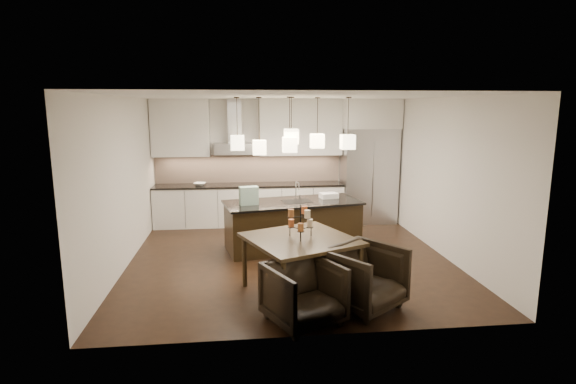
{
  "coord_description": "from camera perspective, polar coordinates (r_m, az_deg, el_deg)",
  "views": [
    {
      "loc": [
        -0.86,
        -7.52,
        2.63
      ],
      "look_at": [
        0.0,
        0.2,
        1.15
      ],
      "focal_mm": 28.0,
      "sensor_mm": 36.0,
      "label": 1
    }
  ],
  "objects": [
    {
      "name": "candle_c",
      "position": [
        6.14,
        1.62,
        -4.5
      ],
      "size": [
        0.11,
        0.11,
        0.11
      ],
      "primitive_type": "cylinder",
      "rotation": [
        0.0,
        0.0,
        0.4
      ],
      "color": "#965629",
      "rests_on": "candelabra"
    },
    {
      "name": "candelabra",
      "position": [
        6.27,
        1.62,
        -3.73
      ],
      "size": [
        0.51,
        0.51,
        0.48
      ],
      "primitive_type": null,
      "rotation": [
        0.0,
        0.0,
        0.4
      ],
      "color": "black",
      "rests_on": "dining_table"
    },
    {
      "name": "wall_back",
      "position": [
        10.39,
        -1.57,
        3.98
      ],
      "size": [
        5.5,
        0.02,
        2.8
      ],
      "primitive_type": "cube",
      "color": "silver",
      "rests_on": "ground"
    },
    {
      "name": "countertop",
      "position": [
        10.1,
        -4.93,
        0.88
      ],
      "size": [
        4.21,
        0.66,
        0.04
      ],
      "primitive_type": "cube",
      "color": "black",
      "rests_on": "lower_cabinets"
    },
    {
      "name": "lower_cabinets",
      "position": [
        10.19,
        -4.89,
        -1.66
      ],
      "size": [
        4.21,
        0.62,
        0.88
      ],
      "primitive_type": "cube",
      "color": "silver",
      "rests_on": "floor"
    },
    {
      "name": "pendant_b",
      "position": [
        8.21,
        -3.65,
        5.67
      ],
      "size": [
        0.24,
        0.24,
        0.26
      ],
      "primitive_type": "cube",
      "color": "#FFECB8",
      "rests_on": "ceiling"
    },
    {
      "name": "pendant_f",
      "position": [
        7.87,
        0.21,
        6.02
      ],
      "size": [
        0.24,
        0.24,
        0.26
      ],
      "primitive_type": "cube",
      "color": "#FFECB8",
      "rests_on": "ceiling"
    },
    {
      "name": "wall_front",
      "position": [
        4.99,
        3.77,
        -3.5
      ],
      "size": [
        5.5,
        0.02,
        2.8
      ],
      "primitive_type": "cube",
      "color": "silver",
      "rests_on": "ground"
    },
    {
      "name": "upper_cab_left",
      "position": [
        10.18,
        -13.49,
        7.93
      ],
      "size": [
        1.25,
        0.35,
        1.25
      ],
      "primitive_type": "cube",
      "color": "silver",
      "rests_on": "wall_back"
    },
    {
      "name": "food_container",
      "position": [
        8.69,
        5.21,
        -0.45
      ],
      "size": [
        0.37,
        0.29,
        0.1
      ],
      "primitive_type": "cube",
      "rotation": [
        0.0,
        0.0,
        0.19
      ],
      "color": "silver",
      "rests_on": "island_top"
    },
    {
      "name": "pendant_a",
      "position": [
        8.11,
        -6.43,
        6.23
      ],
      "size": [
        0.24,
        0.24,
        0.26
      ],
      "primitive_type": "cube",
      "color": "#FFECB8",
      "rests_on": "ceiling"
    },
    {
      "name": "pendant_c",
      "position": [
        7.97,
        0.42,
        7.08
      ],
      "size": [
        0.24,
        0.24,
        0.26
      ],
      "primitive_type": "cube",
      "color": "#FFECB8",
      "rests_on": "ceiling"
    },
    {
      "name": "armchair_right",
      "position": [
        6.09,
        9.53,
        -10.65
      ],
      "size": [
        1.27,
        1.27,
        0.84
      ],
      "primitive_type": "imported",
      "rotation": [
        0.0,
        0.0,
        0.64
      ],
      "color": "black",
      "rests_on": "floor"
    },
    {
      "name": "island_body",
      "position": [
        8.47,
        0.58,
        -4.29
      ],
      "size": [
        2.57,
        1.41,
        0.86
      ],
      "primitive_type": "cube",
      "rotation": [
        0.0,
        0.0,
        0.19
      ],
      "color": "black",
      "rests_on": "floor"
    },
    {
      "name": "faucet",
      "position": [
        8.44,
        1.02,
        0.19
      ],
      "size": [
        0.14,
        0.25,
        0.37
      ],
      "primitive_type": null,
      "rotation": [
        0.0,
        0.0,
        0.19
      ],
      "color": "silver",
      "rests_on": "island_top"
    },
    {
      "name": "island_top",
      "position": [
        8.36,
        0.58,
        -1.33
      ],
      "size": [
        2.66,
        1.5,
        0.04
      ],
      "primitive_type": "cube",
      "rotation": [
        0.0,
        0.0,
        0.19
      ],
      "color": "black",
      "rests_on": "island_body"
    },
    {
      "name": "fridge_panel",
      "position": [
        10.33,
        10.44,
        9.75
      ],
      "size": [
        1.26,
        0.72,
        0.65
      ],
      "primitive_type": "cube",
      "color": "silver",
      "rests_on": "refrigerator"
    },
    {
      "name": "floor",
      "position": [
        8.02,
        0.16,
        -8.44
      ],
      "size": [
        5.5,
        5.5,
        0.02
      ],
      "primitive_type": "cube",
      "color": "black",
      "rests_on": "ground"
    },
    {
      "name": "ceiling",
      "position": [
        7.57,
        0.17,
        12.15
      ],
      "size": [
        5.5,
        5.5,
        0.02
      ],
      "primitive_type": "cube",
      "color": "white",
      "rests_on": "wall_back"
    },
    {
      "name": "wall_right",
      "position": [
        8.44,
        19.14,
        1.8
      ],
      "size": [
        0.02,
        5.5,
        2.8
      ],
      "primitive_type": "cube",
      "color": "silver",
      "rests_on": "ground"
    },
    {
      "name": "refrigerator",
      "position": [
        10.45,
        10.18,
        2.06
      ],
      "size": [
        1.2,
        0.72,
        2.15
      ],
      "primitive_type": "cube",
      "color": "#B7B7BA",
      "rests_on": "floor"
    },
    {
      "name": "backsplash",
      "position": [
        10.35,
        -5.0,
        3.0
      ],
      "size": [
        4.21,
        0.02,
        0.63
      ],
      "primitive_type": "cube",
      "color": "tan",
      "rests_on": "countertop"
    },
    {
      "name": "fruit_bowl",
      "position": [
        10.08,
        -11.14,
        0.99
      ],
      "size": [
        0.32,
        0.32,
        0.06
      ],
      "primitive_type": "imported",
      "rotation": [
        0.0,
        0.0,
        -0.26
      ],
      "color": "silver",
      "rests_on": "countertop"
    },
    {
      "name": "tote_bag",
      "position": [
        8.08,
        -5.0,
        -0.47
      ],
      "size": [
        0.36,
        0.23,
        0.33
      ],
      "primitive_type": "cube",
      "rotation": [
        0.0,
        0.0,
        0.19
      ],
      "color": "#296B43",
      "rests_on": "island_top"
    },
    {
      "name": "candle_a",
      "position": [
        6.36,
        2.8,
        -3.96
      ],
      "size": [
        0.11,
        0.11,
        0.11
      ],
      "primitive_type": "cylinder",
      "rotation": [
        0.0,
        0.0,
        0.4
      ],
      "color": "beige",
      "rests_on": "candelabra"
    },
    {
      "name": "upper_cab_right",
      "position": [
        10.2,
        1.63,
        8.22
      ],
      "size": [
        1.85,
        0.35,
        1.25
      ],
      "primitive_type": "cube",
      "color": "silver",
      "rests_on": "wall_back"
    },
    {
      "name": "candle_f",
      "position": [
        6.14,
        2.47,
        -2.83
      ],
      "size": [
        0.11,
        0.11,
        0.11
      ],
      "primitive_type": "cylinder",
      "rotation": [
        0.0,
        0.0,
        0.4
      ],
      "color": "beige",
      "rests_on": "candelabra"
    },
    {
      "name": "wall_left",
      "position": [
        7.85,
        -20.27,
        1.1
      ],
      "size": [
        0.02,
        5.5,
        2.8
      ],
      "primitive_type": "cube",
      "color": "silver",
      "rests_on": "ground"
    },
    {
      "name": "pendant_d",
      "position": [
        8.43,
        3.72,
        6.48
      ],
      "size": [
        0.24,
        0.24,
        0.26
      ],
      "primitive_type": "cube",
      "color": "#FFECB8",
      "rests_on": "ceiling"
    },
    {
      "name": "candle_d",
      "position": [
        6.39,
        2.1,
        -2.29
      ],
      "size": [
        0.11,
        0.11,
        0.11
      ],
      "primitive_type": "cylinder",
      "rotation": [
        0.0,
        0.0,
        0.4
      ],
      "color": "#BD5A2C",
      "rests_on": "candelabra"
    },
    {
      "name": "hood_canopy",
      "position": [
        10.04,
        -6.73,
        5.51
      ],
      "size": [
        0.9,
        0.52,
        0.24
      ],
      "primitive_type": "cube",
      "color": "#B7B7BA",
      "rests_on": "wall_back"
    },
    {
      "name": "hood_chimney",
      "position": [
        10.12,
        -6.8,
        8.95
      ],
      "size": [
        0.3,
        0.28,
        0.96
      ],
      "primitive_type": "cube",
      "color": "#B7B7BA",
      "rests_on": "hood_canopy"
    },
    {
      "name": "candle_b",
      "position": [
        6.36,
        0.42,
        -3.95
      ],
      "size": [
        0.11,
        0.11,
        0.11
      ],
      "primitive_type": "cylinder",
      "rotation": [
        0.0,
        0.0,
        0.4
      ],
      "color": "#BD5A2C",
      "rests_on": "candelabra"
    },
    {
      "name": "candle_e",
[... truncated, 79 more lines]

